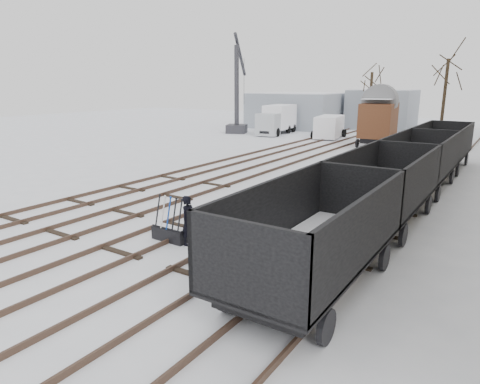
# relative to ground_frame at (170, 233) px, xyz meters

# --- Properties ---
(ground) EXTENTS (120.00, 120.00, 0.00)m
(ground) POSITION_rel_ground_frame_xyz_m (-0.61, 1.33, -0.28)
(ground) COLOR white
(ground) RESTS_ON ground
(tracks) EXTENTS (13.90, 52.00, 0.16)m
(tracks) POSITION_rel_ground_frame_xyz_m (-0.61, 15.01, -0.21)
(tracks) COLOR black
(tracks) RESTS_ON ground
(shed_left) EXTENTS (10.00, 8.00, 4.10)m
(shed_left) POSITION_rel_ground_frame_xyz_m (-13.61, 37.33, 1.76)
(shed_left) COLOR gray
(shed_left) RESTS_ON ground
(shed_right) EXTENTS (7.00, 6.00, 4.50)m
(shed_right) POSITION_rel_ground_frame_xyz_m (-4.61, 41.33, 1.96)
(shed_right) COLOR gray
(shed_right) RESTS_ON ground
(ground_frame) EXTENTS (1.31, 0.46, 1.49)m
(ground_frame) POSITION_rel_ground_frame_xyz_m (0.00, 0.00, 0.00)
(ground_frame) COLOR black
(ground_frame) RESTS_ON ground
(worker) EXTENTS (0.40, 0.60, 1.63)m
(worker) POSITION_rel_ground_frame_xyz_m (0.75, 0.10, 0.53)
(worker) COLOR black
(worker) RESTS_ON ground
(freight_wagon_a) EXTENTS (2.63, 6.59, 2.69)m
(freight_wagon_a) POSITION_rel_ground_frame_xyz_m (5.39, -0.55, 0.74)
(freight_wagon_a) COLOR black
(freight_wagon_a) RESTS_ON ground
(freight_wagon_b) EXTENTS (2.63, 6.59, 2.69)m
(freight_wagon_b) POSITION_rel_ground_frame_xyz_m (5.39, 5.85, 0.74)
(freight_wagon_b) COLOR black
(freight_wagon_b) RESTS_ON ground
(freight_wagon_c) EXTENTS (2.63, 6.59, 2.69)m
(freight_wagon_c) POSITION_rel_ground_frame_xyz_m (5.39, 12.25, 0.74)
(freight_wagon_c) COLOR black
(freight_wagon_c) RESTS_ON ground
(freight_wagon_d) EXTENTS (2.63, 6.59, 2.69)m
(freight_wagon_d) POSITION_rel_ground_frame_xyz_m (5.39, 18.65, 0.74)
(freight_wagon_d) COLOR black
(freight_wagon_d) RESTS_ON ground
(box_van_wagon) EXTENTS (3.34, 5.47, 3.95)m
(box_van_wagon) POSITION_rel_ground_frame_xyz_m (-0.69, 26.24, 2.02)
(box_van_wagon) COLOR black
(box_van_wagon) RESTS_ON ground
(lorry) EXTENTS (2.63, 6.69, 2.96)m
(lorry) POSITION_rel_ground_frame_xyz_m (-12.13, 29.70, 1.24)
(lorry) COLOR black
(lorry) RESTS_ON ground
(panel_van) EXTENTS (2.90, 5.08, 2.11)m
(panel_van) POSITION_rel_ground_frame_xyz_m (-6.28, 29.53, 0.81)
(panel_van) COLOR white
(panel_van) RESTS_ON ground
(crane) EXTENTS (2.64, 6.03, 10.12)m
(crane) POSITION_rel_ground_frame_xyz_m (-16.14, 28.42, 2.38)
(crane) COLOR #2F2F34
(crane) RESTS_ON ground
(tree_far_left) EXTENTS (0.30, 0.30, 6.34)m
(tree_far_left) POSITION_rel_ground_frame_xyz_m (-4.99, 37.81, 2.88)
(tree_far_left) COLOR black
(tree_far_left) RESTS_ON ground
(tree_far_right) EXTENTS (0.30, 0.30, 7.35)m
(tree_far_right) POSITION_rel_ground_frame_xyz_m (2.85, 34.73, 3.39)
(tree_far_right) COLOR black
(tree_far_right) RESTS_ON ground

